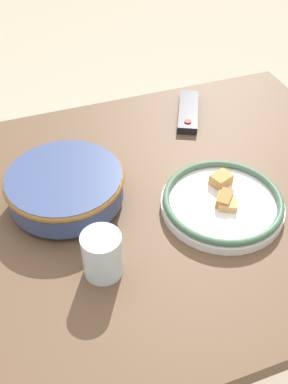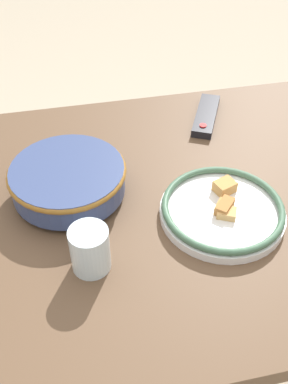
{
  "view_description": "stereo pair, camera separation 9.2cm",
  "coord_description": "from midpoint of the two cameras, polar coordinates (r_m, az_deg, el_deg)",
  "views": [
    {
      "loc": [
        -0.17,
        -0.64,
        1.39
      ],
      "look_at": [
        0.06,
        -0.01,
        0.76
      ],
      "focal_mm": 42.0,
      "sensor_mm": 36.0,
      "label": 1
    },
    {
      "loc": [
        -0.08,
        -0.67,
        1.39
      ],
      "look_at": [
        0.06,
        -0.01,
        0.76
      ],
      "focal_mm": 42.0,
      "sensor_mm": 36.0,
      "label": 2
    }
  ],
  "objects": [
    {
      "name": "tv_remote",
      "position": [
        1.2,
        10.09,
        9.45
      ],
      "size": [
        0.12,
        0.19,
        0.02
      ],
      "rotation": [
        0.0,
        0.0,
        2.69
      ],
      "color": "black",
      "rests_on": "dining_table"
    },
    {
      "name": "drinking_glass",
      "position": [
        0.8,
        -3.62,
        -7.46
      ],
      "size": [
        0.07,
        0.07,
        0.09
      ],
      "color": "silver",
      "rests_on": "dining_table"
    },
    {
      "name": "ground_plane",
      "position": [
        1.54,
        -0.47,
        -21.46
      ],
      "size": [
        8.0,
        8.0,
        0.0
      ],
      "primitive_type": "plane",
      "color": "#B7A88E"
    },
    {
      "name": "noodle_bowl",
      "position": [
        0.94,
        -6.9,
        1.51
      ],
      "size": [
        0.25,
        0.25,
        0.07
      ],
      "color": "#384775",
      "rests_on": "dining_table"
    },
    {
      "name": "food_plate",
      "position": [
        0.93,
        12.73,
        -2.36
      ],
      "size": [
        0.25,
        0.25,
        0.04
      ],
      "color": "white",
      "rests_on": "dining_table"
    },
    {
      "name": "dining_table",
      "position": [
        1.01,
        -0.67,
        -5.56
      ],
      "size": [
        1.22,
        0.81,
        0.73
      ],
      "color": "brown",
      "rests_on": "ground_plane"
    }
  ]
}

